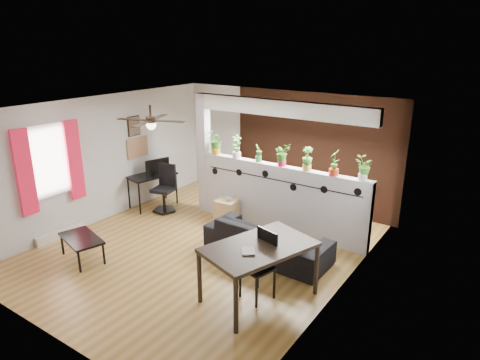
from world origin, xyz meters
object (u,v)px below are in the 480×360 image
object	(u,v)px
potted_plant_6	(364,168)
office_chair	(165,191)
potted_plant_3	(282,154)
potted_plant_2	(259,152)
computer_desk	(152,177)
cup	(228,199)
cube_shelf	(227,212)
potted_plant_5	(334,162)
dining_table	(259,251)
potted_plant_4	(307,158)
potted_plant_1	(237,146)
ceiling_fan	(151,122)
sofa	(268,240)
folding_chair	(262,258)
potted_plant_0	(216,142)
coffee_table	(81,240)

from	to	relation	value
potted_plant_6	office_chair	world-z (taller)	potted_plant_6
potted_plant_3	potted_plant_2	bearing A→B (deg)	180.00
potted_plant_6	computer_desk	size ratio (longest dim) A/B	0.37
cup	cube_shelf	bearing A→B (deg)	180.00
potted_plant_5	cube_shelf	world-z (taller)	potted_plant_5
office_chair	dining_table	distance (m)	3.92
potted_plant_4	potted_plant_6	distance (m)	1.05
potted_plant_1	office_chair	xyz separation A→B (m)	(-1.56, -0.54, -1.14)
ceiling_fan	potted_plant_5	bearing A→B (deg)	34.15
sofa	cube_shelf	distance (m)	1.60
dining_table	folding_chair	bearing A→B (deg)	85.03
office_chair	potted_plant_6	bearing A→B (deg)	7.32
potted_plant_2	potted_plant_4	distance (m)	1.05
potted_plant_6	dining_table	world-z (taller)	potted_plant_6
potted_plant_4	computer_desk	world-z (taller)	potted_plant_4
potted_plant_1	office_chair	size ratio (longest dim) A/B	0.46
potted_plant_0	potted_plant_4	bearing A→B (deg)	0.00
sofa	dining_table	world-z (taller)	dining_table
potted_plant_3	sofa	size ratio (longest dim) A/B	0.21
ceiling_fan	coffee_table	bearing A→B (deg)	-119.14
potted_plant_2	potted_plant_4	size ratio (longest dim) A/B	0.81
potted_plant_1	coffee_table	world-z (taller)	potted_plant_1
potted_plant_3	potted_plant_4	bearing A→B (deg)	0.00
potted_plant_0	cube_shelf	xyz separation A→B (m)	(0.50, -0.34, -1.35)
potted_plant_2	computer_desk	world-z (taller)	potted_plant_2
sofa	cube_shelf	xyz separation A→B (m)	(-1.42, 0.73, -0.05)
cube_shelf	potted_plant_2	bearing A→B (deg)	26.06
sofa	potted_plant_2	bearing A→B (deg)	-49.45
cube_shelf	office_chair	world-z (taller)	office_chair
potted_plant_3	potted_plant_5	xyz separation A→B (m)	(1.05, 0.00, 0.02)
ceiling_fan	cup	size ratio (longest dim) A/B	9.95
sofa	cube_shelf	bearing A→B (deg)	-25.78
ceiling_fan	folding_chair	bearing A→B (deg)	-8.57
potted_plant_5	cube_shelf	xyz separation A→B (m)	(-2.13, -0.34, -1.34)
dining_table	cube_shelf	bearing A→B (deg)	135.81
potted_plant_5	potted_plant_6	xyz separation A→B (m)	(0.53, -0.00, -0.03)
potted_plant_0	potted_plant_6	bearing A→B (deg)	0.00
potted_plant_5	computer_desk	xyz separation A→B (m)	(-4.10, -0.48, -0.92)
ceiling_fan	cup	distance (m)	2.35
office_chair	coffee_table	size ratio (longest dim) A/B	1.04
cube_shelf	coffee_table	size ratio (longest dim) A/B	0.52
potted_plant_4	office_chair	bearing A→B (deg)	-170.26
sofa	dining_table	xyz separation A→B (m)	(0.55, -1.18, 0.46)
office_chair	folding_chair	xyz separation A→B (m)	(3.51, -1.64, 0.16)
potted_plant_4	potted_plant_5	bearing A→B (deg)	0.00
potted_plant_2	potted_plant_5	distance (m)	1.58
potted_plant_0	sofa	xyz separation A→B (m)	(1.92, -1.07, -1.29)
potted_plant_3	potted_plant_5	bearing A→B (deg)	0.00
potted_plant_0	folding_chair	bearing A→B (deg)	-41.27
potted_plant_0	sofa	size ratio (longest dim) A/B	0.23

